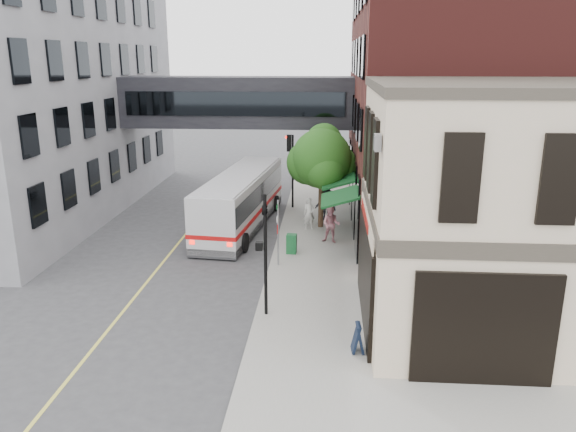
# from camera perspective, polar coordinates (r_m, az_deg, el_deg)

# --- Properties ---
(ground) EXTENTS (120.00, 120.00, 0.00)m
(ground) POSITION_cam_1_polar(r_m,az_deg,el_deg) (19.16, -4.12, -12.83)
(ground) COLOR #38383A
(ground) RESTS_ON ground
(sidewalk_main) EXTENTS (4.00, 60.00, 0.15)m
(sidewalk_main) POSITION_cam_1_polar(r_m,az_deg,el_deg) (31.94, 2.99, -0.68)
(sidewalk_main) COLOR gray
(sidewalk_main) RESTS_ON ground
(corner_building) EXTENTS (10.19, 8.12, 8.45)m
(corner_building) POSITION_cam_1_polar(r_m,az_deg,el_deg) (20.30, 22.45, 0.47)
(corner_building) COLOR beige
(corner_building) RESTS_ON ground
(brick_building) EXTENTS (13.76, 18.00, 14.00)m
(brick_building) POSITION_cam_1_polar(r_m,az_deg,el_deg) (32.53, 17.69, 11.31)
(brick_building) COLOR #4A1917
(brick_building) RESTS_ON ground
(skyway_bridge) EXTENTS (14.00, 3.18, 3.00)m
(skyway_bridge) POSITION_cam_1_polar(r_m,az_deg,el_deg) (35.15, -5.05, 11.48)
(skyway_bridge) COLOR black
(skyway_bridge) RESTS_ON ground
(traffic_signal_near) EXTENTS (0.44, 0.22, 4.60)m
(traffic_signal_near) POSITION_cam_1_polar(r_m,az_deg,el_deg) (19.74, -2.41, -2.46)
(traffic_signal_near) COLOR black
(traffic_signal_near) RESTS_ON sidewalk_main
(traffic_signal_far) EXTENTS (0.53, 0.28, 4.50)m
(traffic_signal_far) POSITION_cam_1_polar(r_m,az_deg,el_deg) (34.19, 0.25, 6.07)
(traffic_signal_far) COLOR black
(traffic_signal_far) RESTS_ON sidewalk_main
(street_sign_pole) EXTENTS (0.08, 0.75, 3.00)m
(street_sign_pole) POSITION_cam_1_polar(r_m,az_deg,el_deg) (24.79, -1.03, -1.12)
(street_sign_pole) COLOR gray
(street_sign_pole) RESTS_ON sidewalk_main
(street_tree) EXTENTS (3.80, 3.20, 5.60)m
(street_tree) POSITION_cam_1_polar(r_m,az_deg,el_deg) (30.29, 3.43, 5.86)
(street_tree) COLOR #382619
(street_tree) RESTS_ON sidewalk_main
(lane_marking) EXTENTS (0.12, 40.00, 0.01)m
(lane_marking) POSITION_cam_1_polar(r_m,az_deg,el_deg) (29.14, -11.10, -2.76)
(lane_marking) COLOR #D8CC4C
(lane_marking) RESTS_ON ground
(bus) EXTENTS (3.62, 11.22, 2.97)m
(bus) POSITION_cam_1_polar(r_m,az_deg,el_deg) (31.05, -4.80, 1.83)
(bus) COLOR silver
(bus) RESTS_ON ground
(pedestrian_a) EXTENTS (0.73, 0.58, 1.75)m
(pedestrian_a) POSITION_cam_1_polar(r_m,az_deg,el_deg) (30.23, 2.17, 0.25)
(pedestrian_a) COLOR silver
(pedestrian_a) RESTS_ON sidewalk_main
(pedestrian_b) EXTENTS (1.04, 0.88, 1.87)m
(pedestrian_b) POSITION_cam_1_polar(r_m,az_deg,el_deg) (28.14, 4.40, -0.87)
(pedestrian_b) COLOR #CA838E
(pedestrian_b) RESTS_ON sidewalk_main
(pedestrian_c) EXTENTS (1.44, 1.18, 1.95)m
(pedestrian_c) POSITION_cam_1_polar(r_m,az_deg,el_deg) (31.97, 3.86, 1.27)
(pedestrian_c) COLOR black
(pedestrian_c) RESTS_ON sidewalk_main
(newspaper_box) EXTENTS (0.50, 0.45, 0.93)m
(newspaper_box) POSITION_cam_1_polar(r_m,az_deg,el_deg) (26.67, 0.37, -2.84)
(newspaper_box) COLOR #125226
(newspaper_box) RESTS_ON sidewalk_main
(sandwich_board) EXTENTS (0.38, 0.55, 0.95)m
(sandwich_board) POSITION_cam_1_polar(r_m,az_deg,el_deg) (18.30, 7.11, -12.18)
(sandwich_board) COLOR black
(sandwich_board) RESTS_ON sidewalk_main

